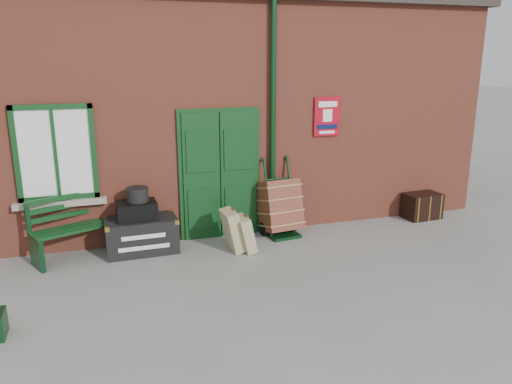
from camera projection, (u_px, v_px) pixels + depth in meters
name	position (u px, v px, depth m)	size (l,w,h in m)	color
ground	(263.00, 265.00, 7.64)	(80.00, 80.00, 0.00)	gray
station_building	(209.00, 103.00, 10.29)	(10.30, 4.30, 4.36)	#A34A34
bench	(85.00, 223.00, 7.96)	(1.73, 1.13, 1.03)	#0F3917
houdini_trunk	(142.00, 235.00, 8.10)	(1.13, 0.62, 0.57)	black
strongbox	(137.00, 210.00, 7.98)	(0.62, 0.45, 0.28)	black
hatbox	(138.00, 195.00, 7.95)	(0.34, 0.34, 0.23)	black
suitcase_back	(233.00, 230.00, 8.14)	(0.19, 0.48, 0.68)	tan
suitcase_front	(245.00, 234.00, 8.11)	(0.17, 0.43, 0.58)	tan
porter_trolley	(280.00, 206.00, 8.85)	(0.73, 0.78, 1.35)	black
dark_trunk	(422.00, 206.00, 9.83)	(0.69, 0.45, 0.50)	black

